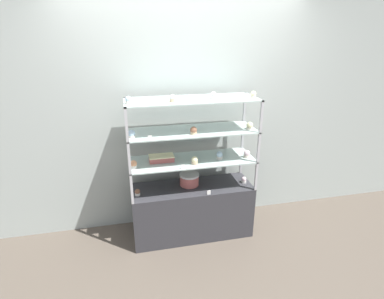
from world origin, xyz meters
The scene contains 25 objects.
ground_plane centered at (0.00, 0.00, 0.00)m, with size 20.00×20.00×0.00m, color brown.
back_wall centered at (0.00, 0.37, 1.30)m, with size 8.00×0.05×2.60m.
display_base centered at (0.00, 0.00, 0.29)m, with size 1.28×0.44×0.58m.
display_riser_lower centered at (0.00, 0.00, 0.87)m, with size 1.28×0.44×0.31m.
display_riser_middle centered at (0.00, 0.00, 1.19)m, with size 1.28×0.44×0.31m.
display_riser_upper centered at (0.00, 0.00, 1.50)m, with size 1.28×0.44×0.31m.
layer_cake_centerpiece centered at (-0.02, 0.05, 0.65)m, with size 0.21×0.21×0.13m.
sheet_cake_frosted centered at (-0.31, 0.03, 0.92)m, with size 0.25×0.14×0.06m.
cupcake_0 centered at (-0.57, -0.06, 0.62)m, with size 0.05×0.05×0.07m.
cupcake_1 centered at (0.57, -0.03, 0.62)m, with size 0.05×0.05×0.07m.
price_tag_0 centered at (0.13, -0.20, 0.60)m, with size 0.04×0.00×0.04m.
cupcake_2 centered at (-0.59, -0.08, 0.93)m, with size 0.06×0.06×0.08m.
cupcake_3 centered at (0.00, -0.12, 0.93)m, with size 0.06×0.06×0.08m.
cupcake_4 centered at (0.28, -0.04, 0.93)m, with size 0.06×0.06×0.08m.
cupcake_5 centered at (0.57, -0.07, 0.93)m, with size 0.06×0.06×0.08m.
price_tag_1 centered at (-0.14, -0.20, 0.92)m, with size 0.04×0.00×0.04m.
cupcake_6 centered at (-0.59, -0.10, 1.24)m, with size 0.07×0.07×0.07m.
cupcake_7 centered at (-0.01, -0.12, 1.24)m, with size 0.07×0.07×0.07m.
cupcake_8 centered at (0.57, -0.09, 1.24)m, with size 0.07×0.07×0.07m.
price_tag_2 centered at (-0.43, -0.20, 1.23)m, with size 0.04×0.00×0.04m.
cupcake_9 centered at (-0.59, -0.09, 1.55)m, with size 0.05×0.05×0.07m.
cupcake_10 centered at (-0.20, -0.09, 1.55)m, with size 0.05×0.05×0.07m.
cupcake_11 centered at (0.20, -0.04, 1.55)m, with size 0.05×0.05×0.07m.
cupcake_12 centered at (0.58, -0.10, 1.55)m, with size 0.05×0.05×0.07m.
price_tag_3 centered at (0.17, -0.20, 1.54)m, with size 0.04×0.00×0.04m.
Camera 1 is at (-0.62, -2.75, 2.09)m, focal length 28.00 mm.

